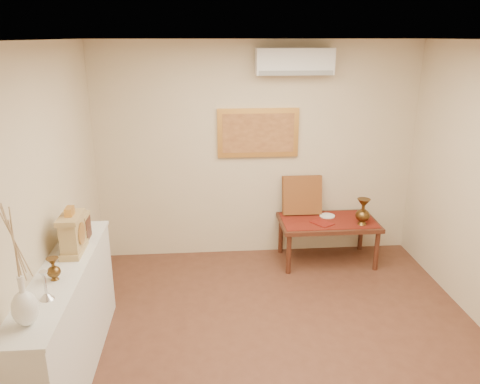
{
  "coord_description": "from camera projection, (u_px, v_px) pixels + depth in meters",
  "views": [
    {
      "loc": [
        -0.69,
        -3.41,
        2.73
      ],
      "look_at": [
        -0.31,
        1.15,
        1.2
      ],
      "focal_mm": 35.0,
      "sensor_mm": 36.0,
      "label": 1
    }
  ],
  "objects": [
    {
      "name": "mantel_clock",
      "position": [
        73.0,
        234.0,
        3.92
      ],
      "size": [
        0.17,
        0.36,
        0.41
      ],
      "color": "tan",
      "rests_on": "display_ledge"
    },
    {
      "name": "plate",
      "position": [
        327.0,
        216.0,
        5.92
      ],
      "size": [
        0.19,
        0.19,
        0.01
      ],
      "primitive_type": "cylinder",
      "color": "white",
      "rests_on": "table_cloth"
    },
    {
      "name": "brass_urn_tall",
      "position": [
        363.0,
        209.0,
        5.62
      ],
      "size": [
        0.18,
        0.18,
        0.4
      ],
      "primitive_type": null,
      "color": "brown",
      "rests_on": "table_cloth"
    },
    {
      "name": "candlestick",
      "position": [
        45.0,
        285.0,
        3.24
      ],
      "size": [
        0.1,
        0.1,
        0.21
      ],
      "primitive_type": null,
      "color": "silver",
      "rests_on": "display_ledge"
    },
    {
      "name": "cushion",
      "position": [
        302.0,
        195.0,
        5.95
      ],
      "size": [
        0.5,
        0.2,
        0.51
      ],
      "primitive_type": "cube",
      "rotation": [
        -0.21,
        0.0,
        0.0
      ],
      "color": "#5D1B12",
      "rests_on": "table_cloth"
    },
    {
      "name": "floor",
      "position": [
        286.0,
        360.0,
        4.14
      ],
      "size": [
        4.5,
        4.5,
        0.0
      ],
      "primitive_type": "plane",
      "color": "brown",
      "rests_on": "ground"
    },
    {
      "name": "ceiling",
      "position": [
        297.0,
        40.0,
        3.29
      ],
      "size": [
        4.5,
        4.5,
        0.0
      ],
      "primitive_type": "plane",
      "rotation": [
        3.14,
        0.0,
        0.0
      ],
      "color": "silver",
      "rests_on": "ground"
    },
    {
      "name": "menu",
      "position": [
        322.0,
        223.0,
        5.7
      ],
      "size": [
        0.29,
        0.31,
        0.01
      ],
      "primitive_type": "cube",
      "rotation": [
        0.0,
        0.0,
        0.58
      ],
      "color": "maroon",
      "rests_on": "table_cloth"
    },
    {
      "name": "low_table",
      "position": [
        328.0,
        225.0,
        5.83
      ],
      "size": [
        1.2,
        0.7,
        0.55
      ],
      "color": "#4A2216",
      "rests_on": "floor"
    },
    {
      "name": "table_cloth",
      "position": [
        328.0,
        220.0,
        5.81
      ],
      "size": [
        1.14,
        0.59,
        0.01
      ],
      "primitive_type": "cube",
      "color": "maroon",
      "rests_on": "low_table"
    },
    {
      "name": "ac_unit",
      "position": [
        294.0,
        62.0,
        5.4
      ],
      "size": [
        0.9,
        0.25,
        0.3
      ],
      "color": "silver",
      "rests_on": "wall_back"
    },
    {
      "name": "wall_back",
      "position": [
        258.0,
        152.0,
        5.84
      ],
      "size": [
        4.0,
        0.02,
        2.7
      ],
      "primitive_type": "cube",
      "color": "beige",
      "rests_on": "ground"
    },
    {
      "name": "wooden_chest",
      "position": [
        80.0,
        227.0,
        4.19
      ],
      "size": [
        0.16,
        0.21,
        0.24
      ],
      "color": "tan",
      "rests_on": "display_ledge"
    },
    {
      "name": "white_vase",
      "position": [
        17.0,
        263.0,
        2.84
      ],
      "size": [
        0.17,
        0.17,
        0.87
      ],
      "primitive_type": null,
      "color": "white",
      "rests_on": "display_ledge"
    },
    {
      "name": "painting",
      "position": [
        258.0,
        133.0,
        5.74
      ],
      "size": [
        1.0,
        0.06,
        0.6
      ],
      "color": "gold",
      "rests_on": "wall_back"
    },
    {
      "name": "brass_urn_small",
      "position": [
        53.0,
        266.0,
        3.5
      ],
      "size": [
        0.1,
        0.1,
        0.23
      ],
      "primitive_type": null,
      "color": "brown",
      "rests_on": "display_ledge"
    },
    {
      "name": "display_ledge",
      "position": [
        68.0,
        322.0,
        3.84
      ],
      "size": [
        0.37,
        2.02,
        0.98
      ],
      "color": "silver",
      "rests_on": "floor"
    },
    {
      "name": "wall_left",
      "position": [
        32.0,
        227.0,
        3.56
      ],
      "size": [
        0.02,
        4.5,
        2.7
      ],
      "primitive_type": "cube",
      "color": "beige",
      "rests_on": "ground"
    }
  ]
}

